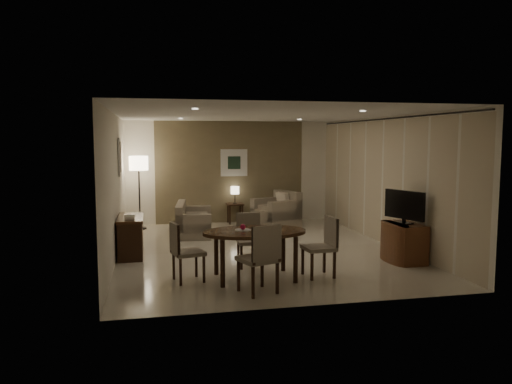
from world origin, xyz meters
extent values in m
cube|color=beige|center=(0.00, 0.00, 0.00)|extent=(5.50, 7.00, 0.00)
cube|color=white|center=(0.00, 0.00, 2.70)|extent=(5.50, 7.00, 0.00)
cube|color=#796B4B|center=(0.00, 3.50, 1.35)|extent=(5.50, 0.00, 2.70)
cube|color=white|center=(-2.75, 0.00, 1.35)|extent=(0.00, 7.00, 2.70)
cube|color=white|center=(2.75, 0.00, 1.35)|extent=(0.00, 7.00, 2.70)
cube|color=#796B4B|center=(0.00, 3.48, 1.35)|extent=(3.96, 0.03, 2.70)
cylinder|color=black|center=(2.68, 0.00, 2.64)|extent=(0.03, 6.80, 0.03)
cube|color=silver|center=(0.10, 3.46, 1.60)|extent=(0.72, 0.03, 0.72)
cube|color=#1C3220|center=(0.10, 3.44, 1.60)|extent=(0.34, 0.01, 0.34)
cube|color=silver|center=(-2.72, 1.20, 1.85)|extent=(0.03, 0.60, 0.80)
cube|color=gray|center=(-2.71, 1.20, 1.85)|extent=(0.01, 0.46, 0.64)
cylinder|color=white|center=(-1.40, -1.80, 2.69)|extent=(0.10, 0.10, 0.01)
cylinder|color=white|center=(1.40, -1.80, 2.69)|extent=(0.10, 0.10, 0.01)
cylinder|color=white|center=(-1.40, 1.80, 2.69)|extent=(0.10, 0.10, 0.01)
cylinder|color=white|center=(1.40, 1.80, 2.69)|extent=(0.10, 0.10, 0.01)
cylinder|color=white|center=(-0.68, -2.00, 0.78)|extent=(0.26, 0.26, 0.02)
cylinder|color=white|center=(-0.28, -2.10, 0.78)|extent=(0.26, 0.26, 0.02)
sphere|color=#A71339|center=(-0.68, -2.00, 0.84)|extent=(0.09, 0.09, 0.09)
cube|color=white|center=(-0.28, -2.10, 0.81)|extent=(0.12, 0.08, 0.03)
cylinder|color=#3C3922|center=(0.08, 2.04, 0.01)|extent=(1.31, 1.31, 0.01)
camera|label=1|loc=(-2.12, -9.67, 2.21)|focal=35.00mm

